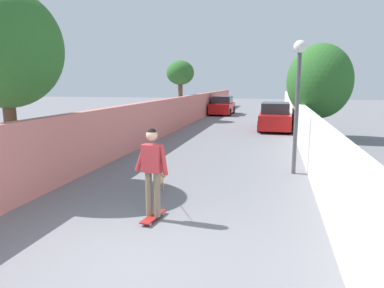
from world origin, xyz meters
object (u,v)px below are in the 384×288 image
Objects in this scene: car_far at (222,106)px; skateboard at (153,216)px; dog at (159,180)px; tree_right_mid at (319,81)px; person_skateboarder at (152,165)px; tree_left_near at (180,74)px; tree_left_far at (4,49)px; lamp_post at (298,83)px; car_near at (275,117)px.

skateboard is at bearing -174.76° from car_far.
skateboard is 1.86m from dog.
tree_right_mid is 2.57× the size of person_skateboarder.
tree_right_mid is at bearing -125.33° from tree_left_near.
tree_left_far is 7.79m from lamp_post.
tree_right_mid reaches higher than person_skateboarder.
lamp_post is 10.04m from car_near.
lamp_post is 0.96× the size of car_far.
car_far is at bearing 26.68° from car_near.
tree_left_near reaches higher than car_far.
lamp_post is at bearing -165.02° from car_far.
lamp_post is 4.70× the size of skateboard.
tree_left_far reaches higher than car_far.
person_skateboarder is at bearing -106.97° from tree_left_far.
car_far is (18.47, 4.94, -1.96)m from lamp_post.
tree_right_mid is 0.90× the size of tree_left_far.
tree_right_mid reaches higher than dog.
skateboard is (-11.31, 4.23, -2.65)m from tree_right_mid.
car_near is (-3.19, -6.50, -2.54)m from tree_left_near.
person_skateboarder is at bearing -176.42° from skateboard.
tree_left_near is 7.67m from car_near.
lamp_post reaches higher than skateboard.
person_skateboarder is 0.40× the size of car_near.
tree_right_mid is 2.14× the size of dog.
person_skateboarder is (-1.31, -4.29, -2.37)m from tree_left_far.
person_skateboarder is 0.83× the size of dog.
tree_left_near is 16.00m from tree_left_far.
tree_right_mid reaches higher than car_far.
tree_right_mid is at bearing -20.49° from skateboard.
tree_left_far is at bearing 73.03° from person_skateboarder.
car_near is at bearing -116.15° from tree_left_near.
tree_left_near is 0.84× the size of tree_left_far.
tree_left_far is (-10.00, 8.52, 0.76)m from tree_right_mid.
person_skateboarder is 0.43× the size of car_far.
car_near is 1.08× the size of car_far.
tree_left_near reaches higher than skateboard.
car_far is at bearing 5.24° from skateboard.
tree_right_mid is at bearing -151.14° from car_far.
lamp_post is 0.89× the size of car_near.
dog is (0.47, -3.80, -3.21)m from tree_left_far.
skateboard is (-1.31, -4.29, -3.42)m from tree_left_far.
person_skateboarder is 22.86m from car_far.
lamp_post reaches higher than car_near.
skateboard is at bearing 3.58° from person_skateboarder.
tree_left_far is at bearing 139.58° from tree_right_mid.
lamp_post reaches higher than car_far.
tree_left_far is 1.24× the size of car_far.
car_far is at bearing 28.86° from tree_right_mid.
tree_left_near reaches higher than car_near.
dog is at bearing 15.40° from skateboard.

